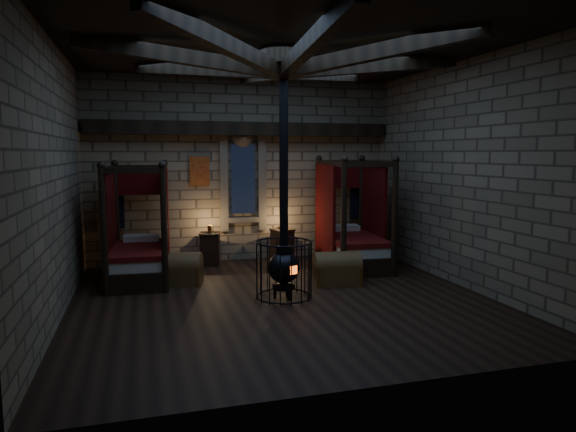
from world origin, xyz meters
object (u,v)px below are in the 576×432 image
object	(u,v)px
bed_left	(140,252)
trunk_left	(179,270)
bed_right	(352,240)
stove	(284,264)
trunk_right	(337,269)

from	to	relation	value
bed_left	trunk_left	bearing A→B (deg)	-35.13
bed_right	stove	distance (m)	3.00
trunk_left	trunk_right	bearing A→B (deg)	0.01
stove	bed_left	bearing A→B (deg)	116.03
bed_left	stove	size ratio (longest dim) A/B	0.56
bed_left	trunk_right	xyz separation A→B (m)	(3.63, -1.42, -0.27)
bed_left	bed_right	xyz separation A→B (m)	(4.54, 0.02, 0.02)
bed_left	bed_right	bearing A→B (deg)	3.72
bed_right	trunk_left	xyz separation A→B (m)	(-3.82, -0.60, -0.30)
trunk_right	trunk_left	bearing A→B (deg)	172.04
bed_left	trunk_left	xyz separation A→B (m)	(0.72, -0.57, -0.28)
trunk_right	stove	world-z (taller)	stove
bed_right	stove	world-z (taller)	stove
trunk_left	stove	xyz separation A→B (m)	(1.67, -1.50, 0.33)
bed_left	trunk_left	distance (m)	0.96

